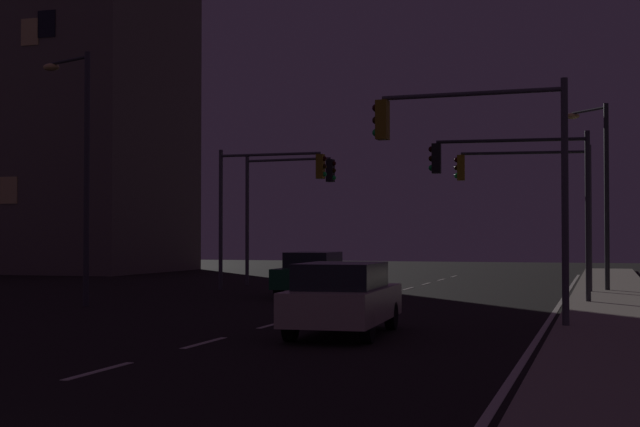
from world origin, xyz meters
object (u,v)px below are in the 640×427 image
at_px(street_lamp_across_street, 80,154).
at_px(building_distant, 1,130).
at_px(traffic_light_near_right, 515,180).
at_px(car_oncoming, 312,273).
at_px(traffic_light_mid_right, 478,152).
at_px(car, 343,297).
at_px(traffic_light_far_center, 529,187).
at_px(street_lamp_corner, 600,177).
at_px(traffic_light_mid_left, 265,190).
at_px(traffic_light_far_left, 284,193).

distance_m(street_lamp_across_street, building_distant, 32.31).
bearing_deg(traffic_light_near_right, car_oncoming, 163.06).
bearing_deg(building_distant, traffic_light_mid_right, -39.48).
bearing_deg(car, traffic_light_mid_right, 41.84).
xyz_separation_m(traffic_light_mid_right, traffic_light_far_center, (0.14, 13.18, -0.14)).
height_order(street_lamp_corner, street_lamp_across_street, street_lamp_across_street).
bearing_deg(car_oncoming, traffic_light_mid_left, 138.76).
xyz_separation_m(traffic_light_mid_right, street_lamp_across_street, (-12.73, 3.43, 0.59)).
bearing_deg(traffic_light_far_left, street_lamp_corner, -4.15).
distance_m(traffic_light_mid_left, building_distant, 28.55).
relative_size(traffic_light_mid_right, traffic_light_near_right, 1.06).
bearing_deg(traffic_light_far_left, traffic_light_mid_left, -83.71).
distance_m(traffic_light_near_right, street_lamp_across_street, 13.61).
xyz_separation_m(traffic_light_mid_left, street_lamp_corner, (12.64, 2.29, 0.40)).
relative_size(car, building_distant, 0.20).
height_order(car_oncoming, traffic_light_mid_left, traffic_light_mid_left).
distance_m(traffic_light_near_right, building_distant, 39.50).
relative_size(traffic_light_far_center, traffic_light_far_left, 0.94).
relative_size(traffic_light_near_right, street_lamp_across_street, 0.67).
bearing_deg(traffic_light_far_center, traffic_light_mid_left, -175.89).
xyz_separation_m(traffic_light_near_right, street_lamp_corner, (2.51, 6.92, 0.48)).
relative_size(traffic_light_mid_left, traffic_light_far_left, 0.99).
distance_m(traffic_light_far_center, street_lamp_across_street, 16.16).
height_order(traffic_light_far_center, traffic_light_near_right, traffic_light_far_center).
bearing_deg(traffic_light_near_right, traffic_light_far_center, 89.97).
relative_size(traffic_light_mid_left, street_lamp_corner, 0.80).
bearing_deg(traffic_light_far_center, street_lamp_across_street, -142.84).
bearing_deg(traffic_light_mid_left, traffic_light_mid_right, -51.24).
bearing_deg(traffic_light_near_right, building_distant, 149.52).
relative_size(street_lamp_corner, street_lamp_across_street, 0.89).
bearing_deg(traffic_light_far_center, car, -100.07).
xyz_separation_m(car_oncoming, traffic_light_near_right, (7.43, -2.26, 3.09)).
xyz_separation_m(street_lamp_corner, building_distant, (-36.28, 12.96, 4.49)).
relative_size(car_oncoming, street_lamp_corner, 0.64).
distance_m(traffic_light_mid_left, traffic_light_far_center, 10.16).
distance_m(traffic_light_mid_right, traffic_light_mid_left, 15.97).
height_order(car_oncoming, traffic_light_near_right, traffic_light_near_right).
height_order(traffic_light_far_center, street_lamp_across_street, street_lamp_across_street).
relative_size(traffic_light_mid_left, building_distant, 0.25).
height_order(traffic_light_far_left, building_distant, building_distant).
relative_size(car_oncoming, building_distant, 0.20).
height_order(traffic_light_mid_right, traffic_light_far_left, traffic_light_mid_right).
bearing_deg(car_oncoming, street_lamp_corner, 25.07).
bearing_deg(traffic_light_mid_left, traffic_light_near_right, -24.56).
distance_m(car, traffic_light_mid_right, 4.81).
height_order(traffic_light_far_left, street_lamp_corner, street_lamp_corner).
height_order(traffic_light_mid_left, traffic_light_far_left, traffic_light_far_left).
xyz_separation_m(traffic_light_far_center, building_distant, (-33.77, 14.52, 4.91)).
bearing_deg(building_distant, street_lamp_across_street, -49.26).
distance_m(traffic_light_mid_left, street_lamp_across_street, 9.45).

